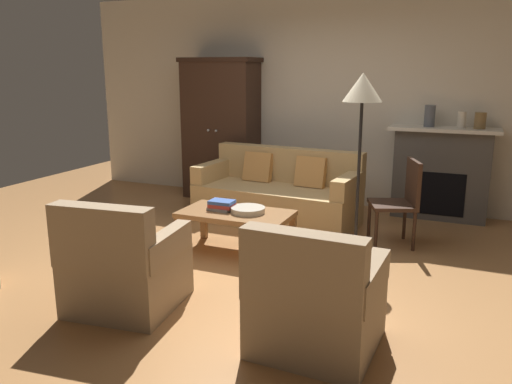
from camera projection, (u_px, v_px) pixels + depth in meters
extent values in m
plane|color=#B27A47|center=(248.00, 262.00, 4.90)|extent=(9.60, 9.60, 0.00)
cube|color=silver|center=(325.00, 99.00, 6.85)|extent=(7.20, 0.10, 2.80)
cube|color=#4C4947|center=(441.00, 175.00, 6.24)|extent=(1.10, 0.36, 1.08)
cube|color=black|center=(438.00, 194.00, 6.12)|extent=(0.60, 0.01, 0.52)
cube|color=white|center=(445.00, 129.00, 6.09)|extent=(1.26, 0.48, 0.04)
cube|color=#382319|center=(221.00, 131.00, 7.20)|extent=(1.00, 0.52, 1.89)
cube|color=#2F1E15|center=(220.00, 60.00, 6.97)|extent=(1.06, 0.55, 0.06)
sphere|color=#ADAFB5|center=(208.00, 130.00, 6.97)|extent=(0.04, 0.04, 0.04)
sphere|color=#ADAFB5|center=(216.00, 131.00, 6.92)|extent=(0.04, 0.04, 0.04)
cube|color=tan|center=(276.00, 204.00, 6.12)|extent=(1.96, 0.98, 0.44)
cube|color=tan|center=(289.00, 164.00, 6.31)|extent=(1.91, 0.33, 0.42)
cube|color=tan|center=(213.00, 171.00, 6.44)|extent=(0.22, 0.81, 0.22)
cube|color=tan|center=(349.00, 185.00, 5.65)|extent=(0.22, 0.81, 0.22)
cube|color=tan|center=(258.00, 167.00, 6.36)|extent=(0.37, 0.21, 0.37)
cube|color=tan|center=(311.00, 172.00, 6.04)|extent=(0.37, 0.21, 0.37)
cube|color=olive|center=(236.00, 214.00, 5.08)|extent=(1.10, 0.60, 0.05)
cube|color=brown|center=(179.00, 235.00, 5.09)|extent=(0.06, 0.06, 0.37)
cube|color=brown|center=(274.00, 249.00, 4.70)|extent=(0.06, 0.06, 0.37)
cube|color=brown|center=(204.00, 222.00, 5.56)|extent=(0.06, 0.06, 0.37)
cube|color=brown|center=(293.00, 233.00, 5.16)|extent=(0.06, 0.06, 0.37)
cylinder|color=beige|center=(248.00, 210.00, 5.03)|extent=(0.34, 0.34, 0.06)
cube|color=gray|center=(221.00, 209.00, 5.13)|extent=(0.26, 0.20, 0.03)
cube|color=#B73833|center=(222.00, 205.00, 5.12)|extent=(0.24, 0.17, 0.04)
cube|color=#38569E|center=(222.00, 202.00, 5.11)|extent=(0.24, 0.18, 0.03)
cylinder|color=#565B66|center=(430.00, 116.00, 6.12)|extent=(0.13, 0.13, 0.26)
cylinder|color=beige|center=(462.00, 120.00, 5.99)|extent=(0.10, 0.10, 0.19)
cylinder|color=olive|center=(480.00, 121.00, 5.92)|extent=(0.13, 0.13, 0.19)
cube|color=#997F60|center=(128.00, 279.00, 3.97)|extent=(0.84, 0.84, 0.42)
cube|color=#997F60|center=(102.00, 238.00, 3.58)|extent=(0.77, 0.25, 0.46)
cube|color=#997F60|center=(165.00, 246.00, 3.80)|extent=(0.20, 0.71, 0.20)
cube|color=#997F60|center=(88.00, 238.00, 3.99)|extent=(0.20, 0.71, 0.20)
cube|color=#997F60|center=(317.00, 316.00, 3.38)|extent=(0.78, 0.78, 0.42)
cube|color=#997F60|center=(303.00, 270.00, 3.01)|extent=(0.76, 0.18, 0.46)
cube|color=#997F60|center=(369.00, 281.00, 3.17)|extent=(0.14, 0.70, 0.20)
cube|color=#997F60|center=(272.00, 264.00, 3.44)|extent=(0.14, 0.70, 0.20)
cube|color=#382319|center=(392.00, 205.00, 5.29)|extent=(0.57, 0.57, 0.04)
cylinder|color=#382319|center=(369.00, 220.00, 5.53)|extent=(0.04, 0.04, 0.41)
cylinder|color=#382319|center=(376.00, 231.00, 5.16)|extent=(0.04, 0.04, 0.41)
cylinder|color=#382319|center=(404.00, 221.00, 5.52)|extent=(0.04, 0.04, 0.41)
cylinder|color=#382319|center=(414.00, 231.00, 5.15)|extent=(0.04, 0.04, 0.41)
cube|color=#382319|center=(413.00, 182.00, 5.23)|extent=(0.20, 0.42, 0.45)
cylinder|color=black|center=(355.00, 256.00, 5.01)|extent=(0.26, 0.26, 0.02)
cylinder|color=black|center=(358.00, 181.00, 4.83)|extent=(0.03, 0.03, 1.53)
cone|color=beige|center=(363.00, 87.00, 4.63)|extent=(0.36, 0.36, 0.26)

